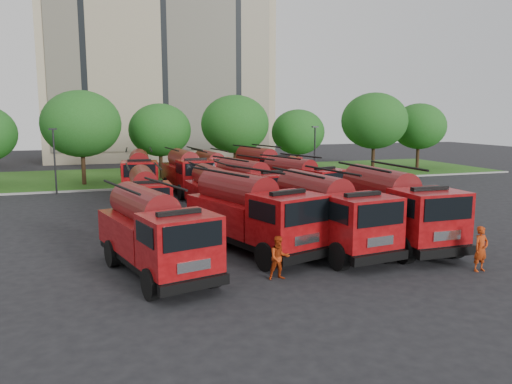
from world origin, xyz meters
TOP-DOWN VIEW (x-y plane):
  - ground at (0.00, 0.00)m, footprint 140.00×140.00m
  - lawn at (0.00, 26.00)m, footprint 70.00×16.00m
  - curb at (0.00, 17.90)m, footprint 70.00×0.30m
  - apartment_building at (2.00, 47.94)m, footprint 30.00×14.18m
  - tree_2 at (-8.00, 21.50)m, footprint 6.72×6.72m
  - tree_3 at (-1.00, 24.00)m, footprint 5.88×5.88m
  - tree_4 at (6.00, 22.50)m, footprint 6.55×6.55m
  - tree_5 at (13.00, 23.50)m, footprint 5.46×5.46m
  - tree_6 at (21.00, 22.00)m, footprint 6.89×6.89m
  - tree_7 at (28.00, 24.00)m, footprint 6.05×6.05m
  - lamp_post_0 at (-10.00, 17.20)m, footprint 0.60×0.25m
  - lamp_post_1 at (12.00, 17.20)m, footprint 0.60×0.25m
  - fire_truck_0 at (-5.05, -5.06)m, footprint 4.16×7.59m
  - fire_truck_1 at (-0.48, -3.08)m, footprint 4.86×8.12m
  - fire_truck_2 at (2.81, -4.09)m, footprint 3.57×7.83m
  - fire_truck_3 at (6.22, -4.13)m, footprint 2.93×7.85m
  - fire_truck_4 at (-4.47, 4.24)m, footprint 2.65×6.88m
  - fire_truck_5 at (-0.30, 4.43)m, footprint 2.80×6.87m
  - fire_truck_6 at (2.10, 4.96)m, footprint 4.19×7.74m
  - fire_truck_7 at (5.96, 6.38)m, footprint 4.41×7.55m
  - fire_truck_8 at (-3.84, 14.60)m, footprint 3.20×7.59m
  - fire_truck_9 at (-0.23, 14.27)m, footprint 3.18×7.59m
  - fire_truck_10 at (2.03, 14.94)m, footprint 3.07×7.16m
  - fire_truck_11 at (6.05, 14.26)m, footprint 4.08×7.95m
  - firefighter_0 at (7.25, -8.76)m, footprint 0.71×0.55m
  - firefighter_1 at (-0.70, -7.21)m, footprint 0.83×0.47m
  - firefighter_2 at (5.28, -2.10)m, footprint 0.57×0.96m
  - firefighter_3 at (11.23, -0.53)m, footprint 1.06×0.68m
  - firefighter_4 at (-5.61, -2.13)m, footprint 0.99×0.79m
  - firefighter_5 at (9.07, 1.03)m, footprint 1.75×1.00m

SIDE VIEW (x-z plane):
  - ground at x=0.00m, z-range 0.00..0.00m
  - firefighter_0 at x=7.25m, z-range -0.91..0.91m
  - firefighter_1 at x=-0.70m, z-range -0.84..0.84m
  - firefighter_2 at x=5.28m, z-range -0.80..0.80m
  - firefighter_3 at x=11.23m, z-range -0.76..0.76m
  - firefighter_4 at x=-5.61m, z-range -0.89..0.89m
  - firefighter_5 at x=9.07m, z-range -0.89..0.89m
  - lawn at x=0.00m, z-range 0.00..0.12m
  - curb at x=0.00m, z-range 0.00..0.14m
  - fire_truck_5 at x=-0.30m, z-range 0.01..3.08m
  - fire_truck_4 at x=-4.47m, z-range 0.01..3.11m
  - fire_truck_10 at x=2.03m, z-range 0.01..3.18m
  - fire_truck_7 at x=5.96m, z-range 0.01..3.27m
  - fire_truck_0 at x=-5.05m, z-range 0.01..3.29m
  - fire_truck_6 at x=2.10m, z-range 0.01..3.36m
  - fire_truck_8 at x=-3.84m, z-range 0.01..3.38m
  - fire_truck_9 at x=-0.23m, z-range 0.01..3.38m
  - fire_truck_2 at x=2.81m, z-range 0.01..3.45m
  - fire_truck_11 at x=6.05m, z-range 0.01..3.46m
  - fire_truck_1 at x=-0.48m, z-range 0.01..3.51m
  - fire_truck_3 at x=6.22m, z-range 0.01..3.57m
  - lamp_post_0 at x=-10.00m, z-range 0.34..5.45m
  - lamp_post_1 at x=12.00m, z-range 0.34..5.45m
  - tree_5 at x=13.00m, z-range 1.01..7.69m
  - tree_3 at x=-1.00m, z-range 1.09..8.28m
  - tree_7 at x=28.00m, z-range 1.12..8.52m
  - tree_4 at x=6.00m, z-range 1.21..9.23m
  - tree_2 at x=-8.00m, z-range 1.25..9.46m
  - tree_6 at x=21.00m, z-range 1.28..9.70m
  - apartment_building at x=2.00m, z-range 0.00..25.00m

